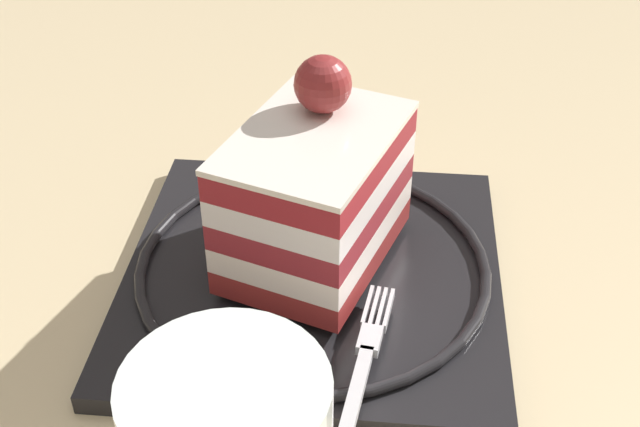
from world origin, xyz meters
TOP-DOWN VIEW (x-y plane):
  - ground_plane at (0.00, 0.00)m, footprint 2.40×2.40m
  - dessert_plate at (0.01, 0.00)m, footprint 0.20×0.20m
  - cake_slice at (-0.00, -0.00)m, footprint 0.11×0.09m
  - fork at (0.08, 0.03)m, footprint 0.11×0.02m

SIDE VIEW (x-z plane):
  - ground_plane at x=0.00m, z-range 0.00..0.00m
  - dessert_plate at x=0.01m, z-range 0.00..0.02m
  - fork at x=0.08m, z-range 0.02..0.02m
  - cake_slice at x=0.00m, z-range 0.00..0.10m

